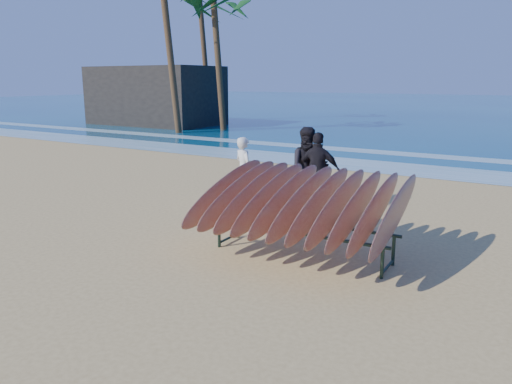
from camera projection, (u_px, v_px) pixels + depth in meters
ground at (232, 254)px, 8.65m from camera, size 120.00×120.00×0.00m
foam_near at (399, 168)px, 16.94m from camera, size 160.00×160.00×0.00m
foam_far at (424, 155)px, 19.84m from camera, size 160.00×160.00×0.00m
surfboard_rack at (303, 202)px, 8.36m from camera, size 3.27×2.88×1.57m
person_white at (244, 169)px, 12.25m from camera, size 0.69×0.59×1.60m
person_dark_a at (309, 168)px, 11.57m from camera, size 1.17×1.11×1.90m
person_dark_b at (318, 171)px, 11.45m from camera, size 1.11×0.62×1.79m
building at (155, 96)px, 33.31m from camera, size 8.55×4.75×3.80m
palm_mid at (218, 11)px, 28.09m from camera, size 5.20×5.20×7.62m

